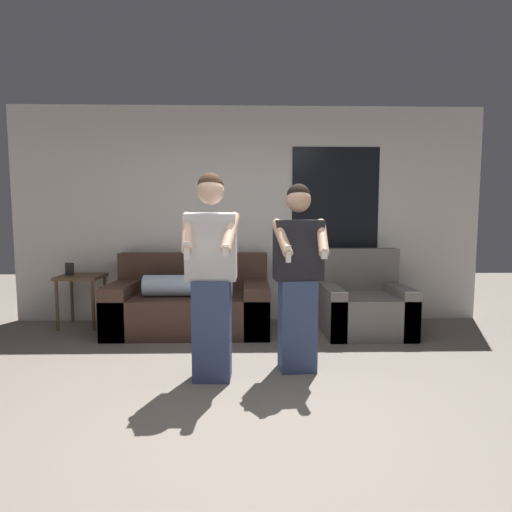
{
  "coord_description": "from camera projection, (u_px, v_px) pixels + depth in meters",
  "views": [
    {
      "loc": [
        -0.02,
        -2.44,
        1.3
      ],
      "look_at": [
        0.06,
        0.82,
        1.0
      ],
      "focal_mm": 28.0,
      "sensor_mm": 36.0,
      "label": 1
    }
  ],
  "objects": [
    {
      "name": "couch",
      "position": [
        191.0,
        304.0,
        4.67
      ],
      "size": [
        1.81,
        0.92,
        0.89
      ],
      "color": "#472D23",
      "rests_on": "ground_plane"
    },
    {
      "name": "ground_plane",
      "position": [
        250.0,
        423.0,
        2.55
      ],
      "size": [
        14.0,
        14.0,
        0.0
      ],
      "primitive_type": "plane",
      "color": "slate"
    },
    {
      "name": "person_left",
      "position": [
        211.0,
        276.0,
        3.18
      ],
      "size": [
        0.47,
        0.47,
        1.66
      ],
      "color": "#384770",
      "rests_on": "ground_plane"
    },
    {
      "name": "wall_back",
      "position": [
        250.0,
        215.0,
        5.08
      ],
      "size": [
        5.91,
        0.07,
        2.7
      ],
      "color": "silver",
      "rests_on": "ground_plane"
    },
    {
      "name": "side_table",
      "position": [
        81.0,
        283.0,
        4.82
      ],
      "size": [
        0.5,
        0.48,
        0.78
      ],
      "color": "brown",
      "rests_on": "ground_plane"
    },
    {
      "name": "person_right",
      "position": [
        298.0,
        278.0,
        3.38
      ],
      "size": [
        0.47,
        0.48,
        1.6
      ],
      "color": "#384770",
      "rests_on": "ground_plane"
    },
    {
      "name": "armchair",
      "position": [
        363.0,
        305.0,
        4.61
      ],
      "size": [
        0.95,
        0.85,
        0.95
      ],
      "color": "slate",
      "rests_on": "ground_plane"
    }
  ]
}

